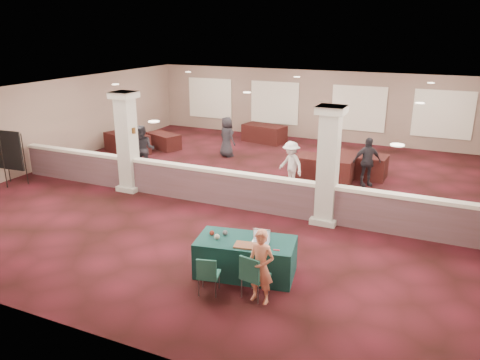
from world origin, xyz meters
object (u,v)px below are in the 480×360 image
at_px(far_table_back_left, 163,141).
at_px(conf_chair_side, 208,273).
at_px(far_table_front_center, 324,168).
at_px(attendee_c, 367,162).
at_px(far_table_back_right, 349,165).
at_px(near_table, 246,257).
at_px(easel_board, 9,151).
at_px(far_table_front_right, 357,165).
at_px(attendee_a, 143,150).
at_px(conf_chair_main, 253,273).
at_px(attendee_b, 291,164).
at_px(woman, 261,267).
at_px(attendee_d, 227,137).
at_px(far_table_back_center, 264,133).
at_px(far_table_front_left, 127,143).

bearing_deg(far_table_back_left, conf_chair_side, -52.64).
bearing_deg(far_table_front_center, attendee_c, -1.31).
height_order(far_table_back_left, far_table_back_right, far_table_back_left).
relative_size(near_table, easel_board, 1.12).
height_order(far_table_front_right, attendee_c, attendee_c).
distance_m(conf_chair_side, attendee_a, 8.63).
distance_m(easel_board, attendee_c, 11.90).
distance_m(conf_chair_main, attendee_c, 7.96).
bearing_deg(attendee_b, attendee_c, 56.06).
distance_m(conf_chair_main, woman, 0.27).
bearing_deg(attendee_d, far_table_front_right, -159.04).
bearing_deg(near_table, attendee_a, 130.58).
relative_size(far_table_front_center, far_table_back_center, 1.03).
relative_size(easel_board, attendee_d, 1.14).
height_order(easel_board, far_table_back_right, easel_board).
bearing_deg(near_table, far_table_back_center, 99.57).
bearing_deg(far_table_front_right, near_table, -96.05).
distance_m(conf_chair_main, easel_board, 10.53).
height_order(woman, attendee_a, attendee_a).
distance_m(far_table_front_right, attendee_c, 1.08).
bearing_deg(far_table_back_center, attendee_d, -98.79).
relative_size(far_table_back_center, far_table_back_right, 1.22).
xyz_separation_m(far_table_back_left, attendee_a, (1.39, -3.38, 0.55)).
bearing_deg(near_table, conf_chair_main, -68.20).
xyz_separation_m(far_table_front_right, attendee_c, (0.46, -0.88, 0.42)).
distance_m(near_table, far_table_back_center, 12.18).
xyz_separation_m(near_table, far_table_front_right, (0.84, 7.97, 0.00)).
distance_m(conf_chair_side, far_table_back_right, 9.28).
bearing_deg(far_table_front_left, far_table_back_center, 42.61).
relative_size(far_table_front_left, far_table_front_right, 1.00).
height_order(woman, far_table_back_center, woman).
bearing_deg(easel_board, far_table_back_left, 69.36).
xyz_separation_m(far_table_front_center, far_table_front_right, (0.99, 0.85, -0.00)).
distance_m(far_table_back_center, attendee_b, 6.37).
bearing_deg(far_table_front_left, far_table_back_left, 53.22).
distance_m(attendee_a, attendee_d, 3.74).
xyz_separation_m(attendee_a, attendee_b, (5.33, 0.76, -0.10)).
distance_m(woman, far_table_back_left, 12.60).
height_order(conf_chair_main, far_table_front_right, conf_chair_main).
height_order(near_table, far_table_front_left, far_table_front_left).
bearing_deg(attendee_c, far_table_back_left, 138.47).
height_order(conf_chair_side, easel_board, easel_board).
xyz_separation_m(attendee_b, attendee_d, (-3.58, 2.54, 0.05)).
bearing_deg(attendee_d, far_table_back_center, -72.53).
distance_m(near_table, conf_chair_main, 0.98).
relative_size(conf_chair_side, attendee_b, 0.54).
bearing_deg(easel_board, far_table_front_center, 23.22).
height_order(attendee_a, attendee_c, attendee_a).
xyz_separation_m(conf_chair_side, far_table_back_center, (-3.74, 12.54, -0.10)).
bearing_deg(far_table_back_right, easel_board, -149.37).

